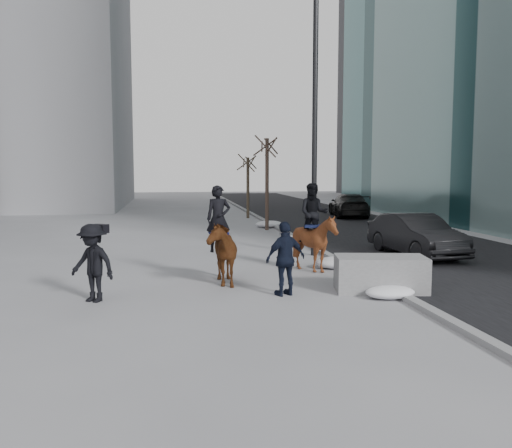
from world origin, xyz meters
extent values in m
plane|color=gray|center=(0.00, 0.00, 0.00)|extent=(120.00, 120.00, 0.00)
cube|color=black|center=(7.00, 10.00, 0.01)|extent=(8.00, 90.00, 0.01)
cube|color=gray|center=(3.00, 10.00, 0.06)|extent=(0.25, 90.00, 0.12)
cube|color=gray|center=(2.76, -0.76, 0.43)|extent=(2.32, 1.45, 0.86)
imported|color=black|center=(6.05, 4.29, 0.72)|extent=(1.96, 4.53, 1.45)
imported|color=black|center=(8.81, 19.62, 0.74)|extent=(2.88, 5.34, 1.47)
imported|color=#4F230F|center=(-1.03, 0.80, 0.83)|extent=(1.01, 2.02, 1.67)
imported|color=black|center=(-1.03, 0.95, 1.68)|extent=(0.66, 0.45, 1.74)
cube|color=#10123C|center=(-1.03, 0.95, 1.31)|extent=(0.51, 0.59, 0.06)
imported|color=#502810|center=(1.84, 1.99, 0.84)|extent=(1.74, 1.85, 1.68)
imported|color=black|center=(1.84, 2.14, 1.69)|extent=(1.01, 0.88, 1.75)
cube|color=#0F163A|center=(1.84, 2.14, 1.32)|extent=(0.62, 0.67, 0.06)
imported|color=black|center=(0.39, -0.82, 0.88)|extent=(1.11, 0.75, 1.75)
cylinder|color=orange|center=(0.34, -0.27, 1.15)|extent=(0.04, 0.18, 0.07)
imported|color=black|center=(-4.00, -0.74, 0.88)|extent=(1.31, 1.17, 1.75)
cube|color=black|center=(-3.85, -0.49, 1.62)|extent=(0.42, 0.38, 0.20)
cylinder|color=black|center=(2.60, 4.93, 4.50)|extent=(0.18, 0.18, 9.00)
ellipsoid|color=silver|center=(2.70, -1.51, 0.15)|extent=(1.16, 0.74, 0.29)
ellipsoid|color=silver|center=(2.70, 14.06, 0.18)|extent=(1.42, 0.90, 0.36)
ellipsoid|color=silver|center=(2.70, 8.23, 0.15)|extent=(1.16, 0.74, 0.29)
ellipsoid|color=silver|center=(2.70, 2.38, 0.18)|extent=(1.41, 0.90, 0.36)
camera|label=1|loc=(-2.24, -13.10, 2.95)|focal=38.00mm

